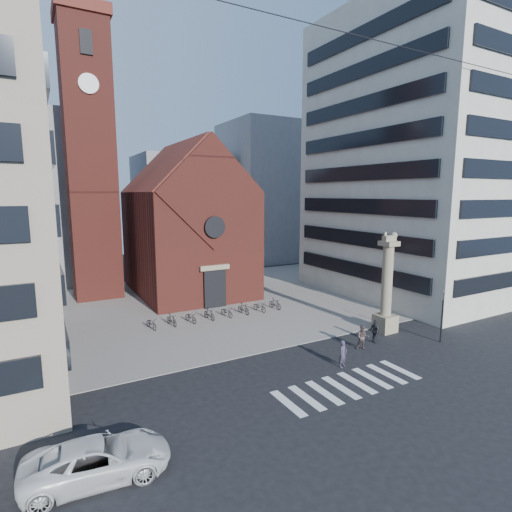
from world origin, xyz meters
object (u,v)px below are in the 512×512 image
at_px(pedestrian_1, 363,337).
at_px(pedestrian_2, 375,331).
at_px(lion_column, 387,293).
at_px(pedestrian_0, 343,354).
at_px(traffic_light, 442,315).
at_px(scooter_0, 151,323).
at_px(white_car, 98,459).

distance_m(pedestrian_1, pedestrian_2, 1.98).
distance_m(lion_column, pedestrian_0, 9.20).
distance_m(lion_column, traffic_light, 4.62).
bearing_deg(pedestrian_1, scooter_0, 173.33).
distance_m(pedestrian_2, scooter_0, 19.03).
xyz_separation_m(lion_column, pedestrian_1, (-4.60, -2.10, -2.50)).
height_order(traffic_light, pedestrian_0, traffic_light).
height_order(pedestrian_1, pedestrian_2, pedestrian_1).
distance_m(lion_column, pedestrian_2, 3.99).
bearing_deg(pedestrian_0, traffic_light, -19.44).
xyz_separation_m(lion_column, pedestrian_0, (-8.01, -3.76, -2.51)).
distance_m(pedestrian_0, pedestrian_2, 5.76).
bearing_deg(pedestrian_1, pedestrian_2, 53.78).
height_order(lion_column, traffic_light, lion_column).
bearing_deg(pedestrian_2, pedestrian_0, 121.39).
bearing_deg(white_car, pedestrian_2, -70.15).
height_order(traffic_light, scooter_0, traffic_light).
xyz_separation_m(white_car, scooter_0, (6.71, 17.47, -0.28)).
xyz_separation_m(lion_column, pedestrian_2, (-2.70, -1.53, -2.51)).
bearing_deg(white_car, lion_column, -68.34).
height_order(white_car, pedestrian_2, pedestrian_2).
bearing_deg(lion_column, white_car, -163.60).
xyz_separation_m(lion_column, white_car, (-24.30, -7.15, -2.63)).
bearing_deg(lion_column, pedestrian_0, -154.83).
relative_size(pedestrian_0, scooter_0, 1.02).
bearing_deg(traffic_light, pedestrian_2, 152.25).
bearing_deg(traffic_light, scooter_0, 143.81).
height_order(white_car, scooter_0, white_car).
bearing_deg(white_car, traffic_light, -77.91).
relative_size(white_car, pedestrian_2, 3.13).
height_order(lion_column, scooter_0, lion_column).
bearing_deg(pedestrian_2, lion_column, -51.94).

